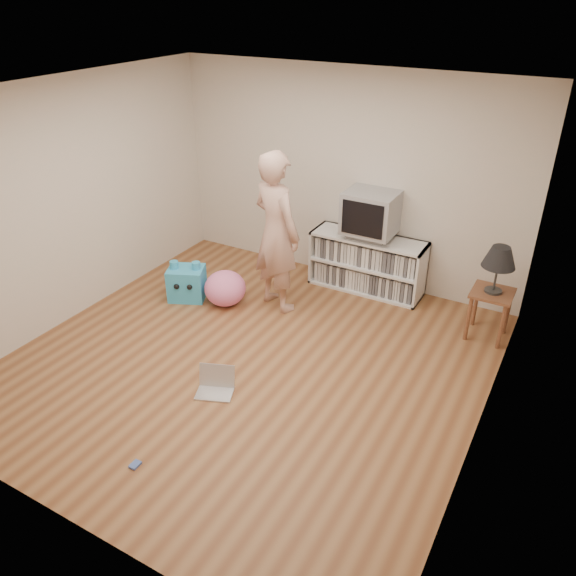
{
  "coord_description": "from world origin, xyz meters",
  "views": [
    {
      "loc": [
        2.62,
        -3.86,
        3.4
      ],
      "look_at": [
        0.23,
        0.4,
        0.72
      ],
      "focal_mm": 35.0,
      "sensor_mm": 36.0,
      "label": 1
    }
  ],
  "objects_px": {
    "person": "(276,232)",
    "laptop": "(216,384)",
    "side_table": "(491,303)",
    "crt_tv": "(371,212)",
    "media_unit": "(368,263)",
    "dvd_deck": "(369,235)",
    "plush_blue": "(187,283)",
    "plush_pink": "(225,288)",
    "table_lamp": "(500,258)"
  },
  "relations": [
    {
      "from": "crt_tv",
      "to": "table_lamp",
      "type": "xyz_separation_m",
      "value": [
        1.55,
        -0.37,
        -0.08
      ]
    },
    {
      "from": "plush_pink",
      "to": "crt_tv",
      "type": "bearing_deg",
      "value": 41.64
    },
    {
      "from": "dvd_deck",
      "to": "person",
      "type": "xyz_separation_m",
      "value": [
        -0.77,
        -0.89,
        0.2
      ]
    },
    {
      "from": "crt_tv",
      "to": "laptop",
      "type": "xyz_separation_m",
      "value": [
        -0.47,
        -2.55,
        -0.96
      ]
    },
    {
      "from": "person",
      "to": "plush_blue",
      "type": "height_order",
      "value": "person"
    },
    {
      "from": "dvd_deck",
      "to": "side_table",
      "type": "distance_m",
      "value": 1.62
    },
    {
      "from": "media_unit",
      "to": "table_lamp",
      "type": "distance_m",
      "value": 1.7
    },
    {
      "from": "crt_tv",
      "to": "laptop",
      "type": "bearing_deg",
      "value": -100.39
    },
    {
      "from": "crt_tv",
      "to": "side_table",
      "type": "xyz_separation_m",
      "value": [
        1.55,
        -0.37,
        -0.6
      ]
    },
    {
      "from": "person",
      "to": "laptop",
      "type": "height_order",
      "value": "person"
    },
    {
      "from": "media_unit",
      "to": "dvd_deck",
      "type": "height_order",
      "value": "dvd_deck"
    },
    {
      "from": "crt_tv",
      "to": "laptop",
      "type": "distance_m",
      "value": 2.77
    },
    {
      "from": "side_table",
      "to": "plush_blue",
      "type": "bearing_deg",
      "value": -164.74
    },
    {
      "from": "person",
      "to": "plush_pink",
      "type": "height_order",
      "value": "person"
    },
    {
      "from": "person",
      "to": "laptop",
      "type": "relative_size",
      "value": 4.48
    },
    {
      "from": "media_unit",
      "to": "plush_pink",
      "type": "height_order",
      "value": "media_unit"
    },
    {
      "from": "media_unit",
      "to": "laptop",
      "type": "bearing_deg",
      "value": -100.31
    },
    {
      "from": "laptop",
      "to": "plush_blue",
      "type": "height_order",
      "value": "plush_blue"
    },
    {
      "from": "person",
      "to": "laptop",
      "type": "xyz_separation_m",
      "value": [
        0.3,
        -1.67,
        -0.87
      ]
    },
    {
      "from": "dvd_deck",
      "to": "plush_pink",
      "type": "relative_size",
      "value": 0.92
    },
    {
      "from": "media_unit",
      "to": "dvd_deck",
      "type": "xyz_separation_m",
      "value": [
        0.0,
        -0.02,
        0.39
      ]
    },
    {
      "from": "side_table",
      "to": "person",
      "type": "relative_size",
      "value": 0.3
    },
    {
      "from": "laptop",
      "to": "plush_pink",
      "type": "bearing_deg",
      "value": 99.9
    },
    {
      "from": "plush_pink",
      "to": "person",
      "type": "bearing_deg",
      "value": 27.59
    },
    {
      "from": "dvd_deck",
      "to": "plush_blue",
      "type": "distance_m",
      "value": 2.27
    },
    {
      "from": "person",
      "to": "plush_blue",
      "type": "xyz_separation_m",
      "value": [
        -1.03,
        -0.4,
        -0.72
      ]
    },
    {
      "from": "side_table",
      "to": "laptop",
      "type": "bearing_deg",
      "value": -132.66
    },
    {
      "from": "plush_blue",
      "to": "dvd_deck",
      "type": "bearing_deg",
      "value": 11.01
    },
    {
      "from": "table_lamp",
      "to": "person",
      "type": "distance_m",
      "value": 2.37
    },
    {
      "from": "laptop",
      "to": "plush_blue",
      "type": "relative_size",
      "value": 0.8
    },
    {
      "from": "media_unit",
      "to": "laptop",
      "type": "xyz_separation_m",
      "value": [
        -0.47,
        -2.57,
        -0.29
      ]
    },
    {
      "from": "table_lamp",
      "to": "plush_blue",
      "type": "height_order",
      "value": "table_lamp"
    },
    {
      "from": "media_unit",
      "to": "person",
      "type": "distance_m",
      "value": 1.32
    },
    {
      "from": "person",
      "to": "plush_blue",
      "type": "relative_size",
      "value": 3.57
    },
    {
      "from": "crt_tv",
      "to": "person",
      "type": "xyz_separation_m",
      "value": [
        -0.77,
        -0.88,
        -0.09
      ]
    },
    {
      "from": "plush_blue",
      "to": "plush_pink",
      "type": "distance_m",
      "value": 0.5
    },
    {
      "from": "crt_tv",
      "to": "plush_blue",
      "type": "relative_size",
      "value": 1.15
    },
    {
      "from": "plush_blue",
      "to": "laptop",
      "type": "bearing_deg",
      "value": -68.16
    },
    {
      "from": "media_unit",
      "to": "side_table",
      "type": "xyz_separation_m",
      "value": [
        1.55,
        -0.39,
        0.07
      ]
    },
    {
      "from": "crt_tv",
      "to": "plush_pink",
      "type": "distance_m",
      "value": 1.94
    },
    {
      "from": "dvd_deck",
      "to": "crt_tv",
      "type": "relative_size",
      "value": 0.75
    },
    {
      "from": "media_unit",
      "to": "dvd_deck",
      "type": "distance_m",
      "value": 0.39
    },
    {
      "from": "media_unit",
      "to": "table_lamp",
      "type": "relative_size",
      "value": 2.72
    },
    {
      "from": "media_unit",
      "to": "person",
      "type": "relative_size",
      "value": 0.75
    },
    {
      "from": "person",
      "to": "media_unit",
      "type": "bearing_deg",
      "value": -109.26
    },
    {
      "from": "plush_blue",
      "to": "media_unit",
      "type": "bearing_deg",
      "value": 11.34
    },
    {
      "from": "media_unit",
      "to": "person",
      "type": "bearing_deg",
      "value": -130.43
    },
    {
      "from": "crt_tv",
      "to": "dvd_deck",
      "type": "bearing_deg",
      "value": 90.0
    },
    {
      "from": "side_table",
      "to": "person",
      "type": "distance_m",
      "value": 2.43
    },
    {
      "from": "media_unit",
      "to": "crt_tv",
      "type": "distance_m",
      "value": 0.67
    }
  ]
}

